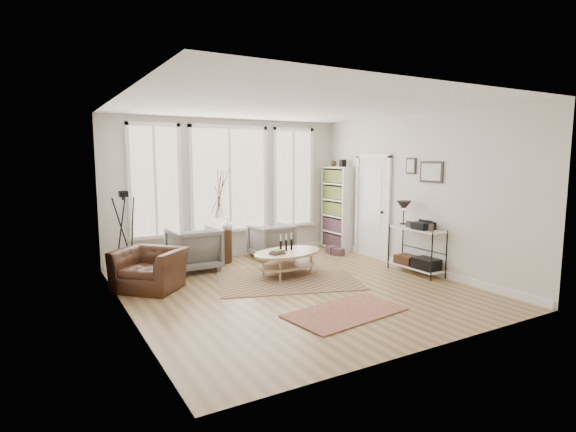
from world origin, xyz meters
TOP-DOWN VIEW (x-y plane):
  - room at (0.02, 0.03)m, footprint 5.50×5.54m
  - bay_window at (0.00, 2.71)m, footprint 4.14×0.12m
  - door at (2.57, 1.15)m, footprint 0.09×1.06m
  - bookcase at (2.44, 2.23)m, footprint 0.31×0.85m
  - low_shelf at (2.38, -0.30)m, footprint 0.38×1.08m
  - wall_art at (2.58, -0.27)m, footprint 0.04×0.88m
  - rug_main at (0.13, 0.52)m, footprint 2.82×2.44m
  - rug_runner at (-0.03, -1.36)m, footprint 1.73×1.12m
  - coffee_table at (0.27, 0.74)m, footprint 1.55×1.17m
  - armchair_left at (-1.06, 1.94)m, footprint 0.88×0.90m
  - armchair_right at (0.68, 2.15)m, footprint 0.80×0.83m
  - side_table at (-0.39, 2.30)m, footprint 0.45×0.45m
  - vase at (-0.29, 2.18)m, footprint 0.28×0.28m
  - accent_chair at (-2.07, 1.12)m, footprint 1.33×1.32m
  - tripod_camera at (-2.25, 2.12)m, footprint 0.54×0.54m
  - book_stack_near at (2.05, 1.87)m, footprint 0.24×0.29m
  - book_stack_far at (2.05, 1.64)m, footprint 0.25×0.28m

SIDE VIEW (x-z plane):
  - rug_main at x=0.13m, z-range 0.00..0.01m
  - rug_runner at x=-0.03m, z-range 0.01..0.02m
  - book_stack_far at x=2.05m, z-range 0.00..0.15m
  - book_stack_near at x=2.05m, z-range 0.00..0.16m
  - accent_chair at x=-2.07m, z-range 0.00..0.65m
  - coffee_table at x=0.27m, z-range 0.02..0.66m
  - armchair_right at x=0.68m, z-range 0.00..0.73m
  - armchair_left at x=-1.06m, z-range 0.00..0.81m
  - low_shelf at x=2.38m, z-range -0.14..1.16m
  - tripod_camera at x=-2.25m, z-range -0.06..1.47m
  - vase at x=-0.29m, z-range 0.67..0.91m
  - side_table at x=-0.39m, z-range -0.04..1.84m
  - bookcase at x=2.44m, z-range -0.07..1.99m
  - door at x=2.57m, z-range 0.01..2.23m
  - room at x=0.02m, z-range -0.02..2.88m
  - bay_window at x=0.00m, z-range 0.49..2.73m
  - wall_art at x=2.58m, z-range 1.66..2.10m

